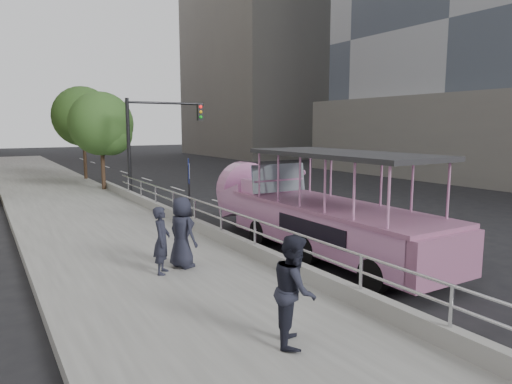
% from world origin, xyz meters
% --- Properties ---
extents(ground, '(160.00, 160.00, 0.00)m').
position_xyz_m(ground, '(0.00, 0.00, 0.00)').
color(ground, black).
extents(sidewalk, '(5.50, 80.00, 0.30)m').
position_xyz_m(sidewalk, '(-5.75, 10.00, 0.15)').
color(sidewalk, '#A0A09B').
rests_on(sidewalk, ground).
extents(kerb_wall, '(0.24, 30.00, 0.36)m').
position_xyz_m(kerb_wall, '(-3.12, 2.00, 0.48)').
color(kerb_wall, gray).
rests_on(kerb_wall, sidewalk).
extents(guardrail, '(0.07, 22.00, 0.71)m').
position_xyz_m(guardrail, '(-3.12, 2.00, 1.14)').
color(guardrail, '#BBBBC1').
rests_on(guardrail, kerb_wall).
extents(duck_boat, '(2.42, 9.41, 3.12)m').
position_xyz_m(duck_boat, '(-0.72, 0.57, 1.16)').
color(duck_boat, black).
rests_on(duck_boat, ground).
extents(car, '(2.51, 4.16, 1.33)m').
position_xyz_m(car, '(1.50, 5.89, 0.66)').
color(car, white).
rests_on(car, ground).
extents(pedestrian_near, '(0.65, 0.71, 1.63)m').
position_xyz_m(pedestrian_near, '(-5.73, 0.00, 1.12)').
color(pedestrian_near, '#20222F').
rests_on(pedestrian_near, sidewalk).
extents(pedestrian_mid, '(1.06, 1.11, 1.81)m').
position_xyz_m(pedestrian_mid, '(-5.12, -4.54, 1.21)').
color(pedestrian_mid, '#20222F').
rests_on(pedestrian_mid, sidewalk).
extents(pedestrian_far, '(0.79, 1.00, 1.79)m').
position_xyz_m(pedestrian_far, '(-5.13, 0.21, 1.20)').
color(pedestrian_far, '#20222F').
rests_on(pedestrian_far, sidewalk).
extents(parking_sign, '(0.23, 0.57, 2.69)m').
position_xyz_m(parking_sign, '(-2.95, 4.87, 1.69)').
color(parking_sign, black).
rests_on(parking_sign, ground).
extents(traffic_signal, '(4.20, 0.32, 5.20)m').
position_xyz_m(traffic_signal, '(-1.70, 12.50, 3.50)').
color(traffic_signal, black).
rests_on(traffic_signal, ground).
extents(street_tree_near, '(3.52, 3.52, 5.72)m').
position_xyz_m(street_tree_near, '(-3.30, 15.93, 3.82)').
color(street_tree_near, '#362618').
rests_on(street_tree_near, ground).
extents(street_tree_far, '(3.97, 3.97, 6.45)m').
position_xyz_m(street_tree_far, '(-3.10, 21.93, 4.31)').
color(street_tree_far, '#362618').
rests_on(street_tree_far, ground).
extents(midrise_stone_a, '(20.00, 20.00, 32.00)m').
position_xyz_m(midrise_stone_a, '(26.00, 42.00, 16.00)').
color(midrise_stone_a, slate).
rests_on(midrise_stone_a, ground).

